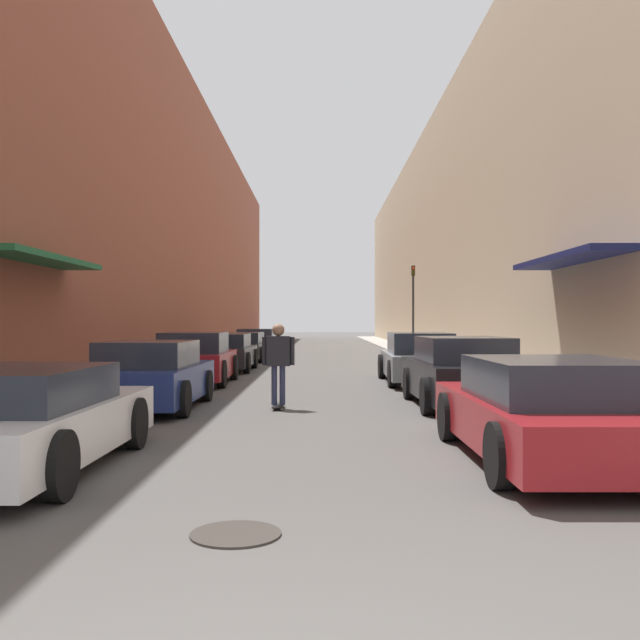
{
  "coord_description": "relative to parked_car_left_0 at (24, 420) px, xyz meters",
  "views": [
    {
      "loc": [
        0.3,
        -2.39,
        1.64
      ],
      "look_at": [
        0.25,
        11.61,
        1.66
      ],
      "focal_mm": 40.0,
      "sensor_mm": 36.0,
      "label": 1
    }
  ],
  "objects": [
    {
      "name": "parked_car_left_5",
      "position": [
        0.17,
        26.37,
        0.05
      ],
      "size": [
        2.01,
        4.21,
        1.28
      ],
      "color": "maroon",
      "rests_on": "ground"
    },
    {
      "name": "parked_car_right_1",
      "position": [
        5.96,
        5.89,
        0.08
      ],
      "size": [
        1.87,
        4.18,
        1.34
      ],
      "color": "black",
      "rests_on": "ground"
    },
    {
      "name": "curb_strip_left",
      "position": [
        -1.89,
        28.91,
        -0.51
      ],
      "size": [
        1.8,
        68.54,
        0.12
      ],
      "color": "#A3A099",
      "rests_on": "ground"
    },
    {
      "name": "parked_car_right_2",
      "position": [
        5.87,
        11.14,
        0.08
      ],
      "size": [
        1.87,
        4.68,
        1.34
      ],
      "color": "gray",
      "rests_on": "ground"
    },
    {
      "name": "parked_car_left_0",
      "position": [
        0.0,
        0.0,
        0.0
      ],
      "size": [
        1.94,
        4.35,
        1.14
      ],
      "color": "silver",
      "rests_on": "ground"
    },
    {
      "name": "parked_car_left_3",
      "position": [
        0.05,
        15.71,
        0.04
      ],
      "size": [
        2.02,
        4.12,
        1.23
      ],
      "color": "#232326",
      "rests_on": "ground"
    },
    {
      "name": "parked_car_left_4",
      "position": [
        0.03,
        21.43,
        0.01
      ],
      "size": [
        2.02,
        4.47,
        1.18
      ],
      "color": "#232326",
      "rests_on": "ground"
    },
    {
      "name": "ground",
      "position": [
        2.95,
        22.05,
        -0.57
      ],
      "size": [
        150.79,
        150.79,
        0.0
      ],
      "primitive_type": "plane",
      "color": "#4C4947"
    },
    {
      "name": "curb_strip_right",
      "position": [
        7.8,
        28.91,
        -0.51
      ],
      "size": [
        1.8,
        68.54,
        0.12
      ],
      "color": "#A3A099",
      "rests_on": "ground"
    },
    {
      "name": "parked_car_left_1",
      "position": [
        0.09,
        5.53,
        0.05
      ],
      "size": [
        1.86,
        4.01,
        1.27
      ],
      "color": "navy",
      "rests_on": "ground"
    },
    {
      "name": "traffic_light",
      "position": [
        7.39,
        23.85,
        1.98
      ],
      "size": [
        0.16,
        0.22,
        3.99
      ],
      "color": "#2D2D2D",
      "rests_on": "curb_strip_right"
    },
    {
      "name": "parked_car_left_2",
      "position": [
        -0.01,
        10.83,
        0.08
      ],
      "size": [
        1.9,
        4.01,
        1.35
      ],
      "color": "maroon",
      "rests_on": "ground"
    },
    {
      "name": "parked_car_right_0",
      "position": [
        5.94,
        0.54,
        0.02
      ],
      "size": [
        2.07,
        4.57,
        1.21
      ],
      "color": "maroon",
      "rests_on": "ground"
    },
    {
      "name": "building_row_left",
      "position": [
        -4.79,
        28.9,
        6.04
      ],
      "size": [
        4.9,
        68.54,
        13.21
      ],
      "color": "brown",
      "rests_on": "ground"
    },
    {
      "name": "manhole_cover",
      "position": [
        2.6,
        -2.29,
        -0.56
      ],
      "size": [
        0.7,
        0.7,
        0.02
      ],
      "color": "#332D28",
      "rests_on": "ground"
    },
    {
      "name": "skateboarder",
      "position": [
        2.47,
        5.56,
        0.41
      ],
      "size": [
        0.61,
        0.78,
        1.59
      ],
      "color": "black",
      "rests_on": "ground"
    },
    {
      "name": "building_row_right",
      "position": [
        10.7,
        28.9,
        5.28
      ],
      "size": [
        4.9,
        68.54,
        11.7
      ],
      "color": "tan",
      "rests_on": "ground"
    }
  ]
}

